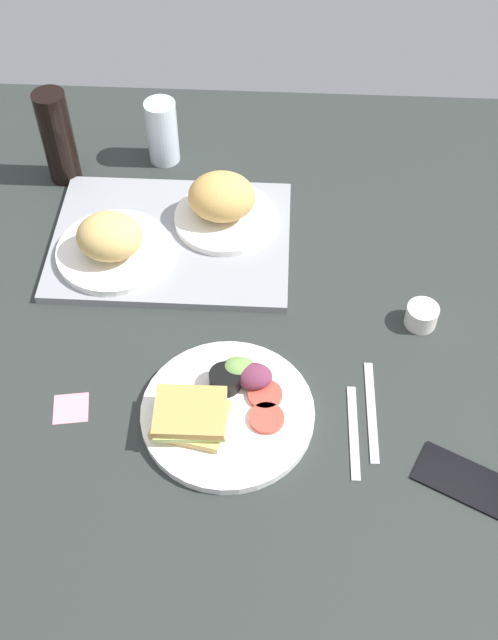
{
  "coord_description": "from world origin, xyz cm",
  "views": [
    {
      "loc": [
        6.29,
        -78.96,
        104.72
      ],
      "look_at": [
        2.0,
        3.0,
        4.0
      ],
      "focal_mm": 43.07,
      "sensor_mm": 36.0,
      "label": 1
    }
  ],
  "objects": [
    {
      "name": "knife",
      "position": [
        22.46,
        -11.68,
        0.25
      ],
      "size": [
        1.58,
        19.01,
        0.5
      ],
      "primitive_type": "cube",
      "rotation": [
        0.0,
        0.0,
        1.58
      ],
      "color": "#B7B7BC",
      "rests_on": "ground_plane"
    },
    {
      "name": "soda_bottle",
      "position": [
        -38.07,
        42.8,
        9.97
      ],
      "size": [
        6.4,
        6.4,
        19.93
      ],
      "primitive_type": "cylinder",
      "color": "black",
      "rests_on": "ground_plane"
    },
    {
      "name": "drinking_glass",
      "position": [
        -18.34,
        49.64,
        6.9
      ],
      "size": [
        6.44,
        6.44,
        13.8
      ],
      "primitive_type": "cylinder",
      "color": "silver",
      "rests_on": "ground_plane"
    },
    {
      "name": "bread_plate_far",
      "position": [
        -4.4,
        29.87,
        5.82
      ],
      "size": [
        19.68,
        19.68,
        10.13
      ],
      "color": "white",
      "rests_on": "serving_tray"
    },
    {
      "name": "ground_plane",
      "position": [
        0.0,
        0.0,
        -1.5
      ],
      "size": [
        190.0,
        150.0,
        3.0
      ],
      "primitive_type": "cube",
      "color": "#282D2B"
    },
    {
      "name": "espresso_cup",
      "position": [
        31.83,
        7.19,
        2.0
      ],
      "size": [
        5.6,
        5.6,
        4.0
      ],
      "primitive_type": "cylinder",
      "color": "silver",
      "rests_on": "ground_plane"
    },
    {
      "name": "bread_plate_near",
      "position": [
        -24.03,
        18.96,
        5.25
      ],
      "size": [
        21.42,
        21.42,
        9.6
      ],
      "color": "white",
      "rests_on": "serving_tray"
    },
    {
      "name": "fork",
      "position": [
        19.46,
        -15.68,
        0.25
      ],
      "size": [
        1.6,
        17.02,
        0.5
      ],
      "primitive_type": "cube",
      "rotation": [
        0.0,
        0.0,
        1.58
      ],
      "color": "#B7B7BC",
      "rests_on": "ground_plane"
    },
    {
      "name": "serving_tray",
      "position": [
        -14.01,
        24.55,
        0.8
      ],
      "size": [
        45.07,
        33.1,
        1.6
      ],
      "primitive_type": "cube",
      "rotation": [
        0.0,
        0.0,
        0.0
      ],
      "color": "gray",
      "rests_on": "ground_plane"
    },
    {
      "name": "sticky_note",
      "position": [
        -25.88,
        -13.61,
        0.06
      ],
      "size": [
        6.41,
        6.41,
        0.12
      ],
      "primitive_type": "cube",
      "rotation": [
        0.0,
        0.0,
        0.16
      ],
      "color": "pink",
      "rests_on": "ground_plane"
    },
    {
      "name": "cell_phone",
      "position": [
        35.72,
        -23.25,
        0.4
      ],
      "size": [
        16.1,
        12.87,
        0.8
      ],
      "primitive_type": "cube",
      "rotation": [
        0.0,
        0.0,
        -0.46
      ],
      "color": "black",
      "rests_on": "ground_plane"
    },
    {
      "name": "plate_with_salad",
      "position": [
        -1.2,
        -13.27,
        1.74
      ],
      "size": [
        27.72,
        27.72,
        5.4
      ],
      "color": "white",
      "rests_on": "ground_plane"
    }
  ]
}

